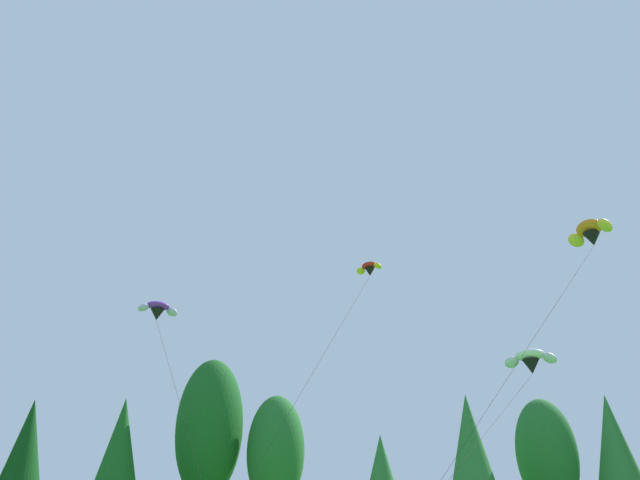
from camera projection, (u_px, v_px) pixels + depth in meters
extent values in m
cone|color=#0F3D14|center=(25.00, 449.00, 54.21)|extent=(4.29, 4.29, 9.05)
cone|color=#19561E|center=(119.00, 450.00, 48.87)|extent=(4.10, 4.10, 8.41)
ellipsoid|color=#19561E|center=(210.00, 427.00, 53.31)|extent=(6.00, 6.00, 12.20)
ellipsoid|color=#236628|center=(276.00, 451.00, 51.88)|extent=(5.07, 5.07, 9.51)
cone|color=#2D7033|center=(382.00, 474.00, 49.23)|extent=(3.47, 3.47, 6.30)
cone|color=#2D7033|center=(471.00, 448.00, 46.13)|extent=(4.05, 4.05, 8.24)
ellipsoid|color=#236628|center=(547.00, 454.00, 47.66)|extent=(4.79, 4.79, 8.70)
cone|color=#2D7033|center=(615.00, 448.00, 46.01)|extent=(4.04, 4.04, 8.21)
ellipsoid|color=red|center=(369.00, 266.00, 40.51)|extent=(1.39, 1.27, 0.57)
ellipsoid|color=yellow|center=(378.00, 266.00, 39.99)|extent=(0.81, 0.82, 0.67)
ellipsoid|color=yellow|center=(361.00, 271.00, 40.85)|extent=(0.83, 0.85, 0.67)
cone|color=black|center=(370.00, 272.00, 40.37)|extent=(0.90, 0.90, 0.56)
cylinder|color=black|center=(314.00, 371.00, 31.83)|extent=(5.76, 12.39, 15.48)
ellipsoid|color=orange|center=(589.00, 228.00, 41.10)|extent=(2.27, 2.50, 1.29)
ellipsoid|color=yellow|center=(605.00, 225.00, 39.85)|extent=(1.47, 1.51, 1.41)
ellipsoid|color=yellow|center=(576.00, 240.00, 42.03)|extent=(1.58, 1.33, 1.41)
cone|color=black|center=(593.00, 239.00, 40.81)|extent=(1.60, 1.60, 1.00)
cylinder|color=black|center=(529.00, 345.00, 30.70)|extent=(13.76, 15.93, 17.50)
ellipsoid|color=purple|center=(158.00, 306.00, 37.47)|extent=(1.71, 1.64, 0.61)
ellipsoid|color=silver|center=(172.00, 312.00, 37.80)|extent=(1.05, 1.07, 0.76)
ellipsoid|color=silver|center=(143.00, 307.00, 36.92)|extent=(1.07, 1.02, 0.76)
cone|color=black|center=(157.00, 315.00, 37.30)|extent=(1.17, 1.17, 0.71)
cylinder|color=black|center=(180.00, 403.00, 30.28)|extent=(7.59, 8.67, 11.82)
ellipsoid|color=white|center=(530.00, 355.00, 37.53)|extent=(2.21, 1.89, 0.89)
ellipsoid|color=silver|center=(550.00, 358.00, 36.86)|extent=(1.23, 1.32, 1.06)
ellipsoid|color=silver|center=(512.00, 362.00, 37.93)|extent=(1.34, 1.36, 1.06)
cone|color=black|center=(532.00, 367.00, 37.32)|extent=(1.36, 1.36, 0.90)
cylinder|color=black|center=(486.00, 433.00, 28.97)|extent=(8.31, 15.34, 8.75)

